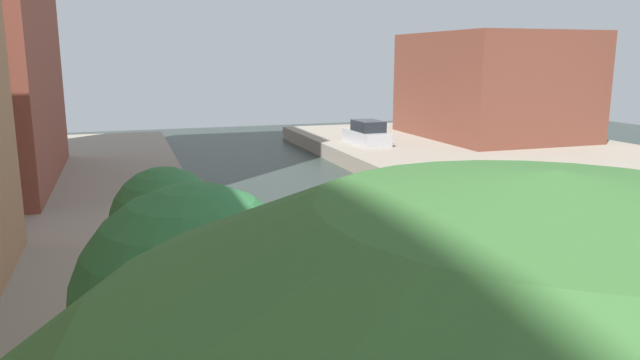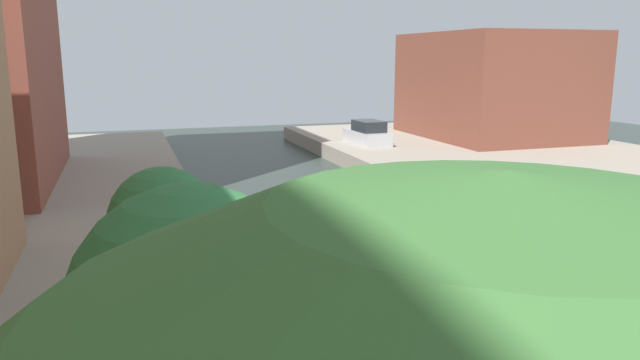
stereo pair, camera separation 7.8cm
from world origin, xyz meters
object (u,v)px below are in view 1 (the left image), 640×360
Objects in this scene: low_block_right at (492,85)px; moored_boat_right_2 at (596,312)px; moored_boat_left_2 at (334,353)px; street_tree_1 at (197,305)px; street_tree_2 at (166,222)px; parked_car at (367,134)px; moored_boat_left_3 at (250,254)px.

low_block_right reaches higher than moored_boat_right_2.
moored_boat_left_2 is at bearing 179.55° from moored_boat_right_2.
street_tree_2 is at bearing 90.00° from street_tree_1.
parked_car is at bearing 64.06° from street_tree_1.
low_block_right is at bearing 40.29° from moored_boat_left_3.
moored_boat_right_2 is (10.71, 5.36, -3.92)m from street_tree_1.
moored_boat_left_2 is at bearing -129.63° from low_block_right.
moored_boat_left_2 is at bearing -114.35° from parked_car.
low_block_right is at bearing 4.39° from parked_car.
street_tree_1 is at bearing -115.94° from parked_car.
low_block_right reaches higher than street_tree_2.
parked_car is 21.49m from moored_boat_left_3.
moored_boat_right_2 is at bearing -118.92° from low_block_right.
low_block_right is 2.88× the size of parked_car.
low_block_right is 10.71m from parked_car.
street_tree_2 is 11.33m from moored_boat_right_2.
street_tree_1 reaches higher than moored_boat_left_3.
street_tree_1 is 1.06× the size of moored_boat_left_3.
parked_car is at bearing 80.39° from moored_boat_right_2.
moored_boat_left_2 is at bearing 57.16° from street_tree_1.
moored_boat_right_2 is (-14.55, -26.34, -4.42)m from low_block_right.
low_block_right is 30.41m from moored_boat_right_2.
parked_car is at bearing 60.31° from street_tree_2.
street_tree_2 is (-25.26, -27.15, -0.81)m from low_block_right.
moored_boat_left_2 is 0.77× the size of moored_boat_right_2.
moored_boat_left_3 is (-22.03, -18.68, -4.51)m from low_block_right.
street_tree_2 reaches higher than moored_boat_left_3.
low_block_right reaches higher than moored_boat_left_2.
moored_boat_left_2 is (-21.76, -26.28, -4.39)m from low_block_right.
parked_car is (15.03, 26.37, -2.26)m from street_tree_2.
moored_boat_left_2 is 0.72× the size of moored_boat_left_3.
street_tree_1 reaches higher than moored_boat_left_2.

